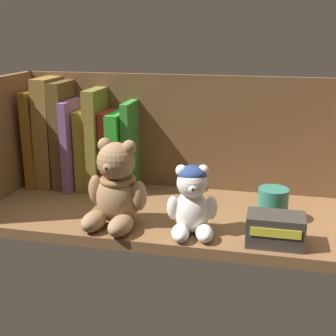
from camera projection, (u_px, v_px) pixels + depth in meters
shelf_board at (183, 217)px, 89.38cm from camera, size 74.93×28.45×2.00cm
shelf_back_panel at (197, 138)px, 99.61cm from camera, size 77.33×1.20×26.54cm
book_0 at (40, 137)px, 103.92cm from camera, size 1.97×12.75×20.96cm
book_1 at (52, 131)px, 102.87cm from camera, size 4.08×11.49×23.81cm
book_2 at (66, 134)px, 102.26cm from camera, size 2.89×11.67×23.03cm
book_3 at (77, 142)px, 102.28cm from camera, size 1.64×14.45×19.33cm
book_4 at (87, 148)px, 102.14cm from camera, size 2.34×9.78×17.07cm
book_5 at (99, 138)px, 100.88cm from camera, size 2.91×11.69×21.69cm
book_6 at (110, 149)px, 101.03cm from camera, size 1.89×9.41×16.98cm
book_7 at (121, 150)px, 100.50cm from camera, size 2.63×13.20×17.01cm
book_8 at (132, 146)px, 99.67cm from camera, size 1.69×10.50×19.18cm
teddy_bear_larger at (116, 189)px, 81.79cm from camera, size 11.55×11.95×15.60cm
teddy_bear_smaller at (192, 202)px, 78.53cm from camera, size 9.11×9.42×12.10cm
pillar_candle at (273, 204)px, 85.08cm from camera, size 5.51×5.51×6.09cm
small_product_box at (275, 230)px, 75.37cm from camera, size 9.28×5.79×5.15cm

